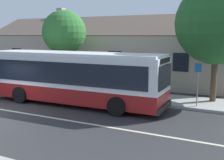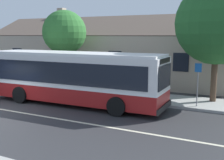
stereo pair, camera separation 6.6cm
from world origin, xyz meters
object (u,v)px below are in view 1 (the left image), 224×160
(bench_by_building, at_px, (19,79))
(street_tree_secondary, at_px, (65,34))
(transit_bus, at_px, (73,76))
(street_tree_primary, at_px, (217,23))
(bus_stop_sign, at_px, (198,80))

(bench_by_building, xyz_separation_m, street_tree_secondary, (3.80, 1.07, 3.59))
(transit_bus, height_order, street_tree_secondary, street_tree_secondary)
(bench_by_building, height_order, street_tree_primary, street_tree_primary)
(transit_bus, xyz_separation_m, street_tree_secondary, (-3.41, 3.96, 2.51))
(transit_bus, bearing_deg, bus_stop_sign, 17.22)
(transit_bus, height_order, bench_by_building, transit_bus)
(street_tree_secondary, bearing_deg, street_tree_primary, -0.96)
(street_tree_primary, xyz_separation_m, street_tree_secondary, (-10.79, 0.18, -0.56))
(street_tree_secondary, bearing_deg, bus_stop_sign, -10.44)
(street_tree_primary, distance_m, bus_stop_sign, 3.57)
(street_tree_secondary, relative_size, bus_stop_sign, 2.46)
(bench_by_building, relative_size, street_tree_primary, 0.24)
(bench_by_building, distance_m, bus_stop_sign, 14.03)
(bus_stop_sign, bearing_deg, street_tree_primary, 69.52)
(bus_stop_sign, bearing_deg, street_tree_secondary, 169.56)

